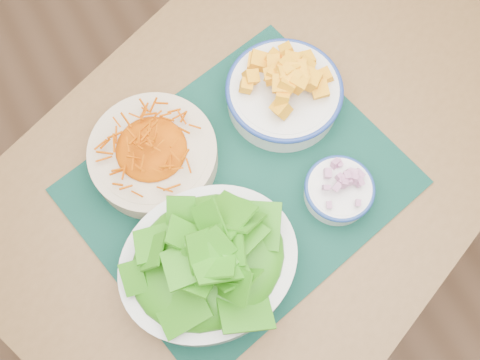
{
  "coord_description": "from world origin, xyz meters",
  "views": [
    {
      "loc": [
        -0.02,
        0.03,
        1.66
      ],
      "look_at": [
        0.13,
        0.31,
        0.78
      ],
      "focal_mm": 40.0,
      "sensor_mm": 36.0,
      "label": 1
    }
  ],
  "objects_px": {
    "placemat": "(240,186)",
    "squash_bowl": "(284,90)",
    "lettuce_bowl": "(208,261)",
    "onion_bowl": "(339,189)",
    "carrot_bowl": "(153,153)",
    "table": "(273,167)"
  },
  "relations": [
    {
      "from": "table",
      "to": "lettuce_bowl",
      "type": "relative_size",
      "value": 4.24
    },
    {
      "from": "squash_bowl",
      "to": "lettuce_bowl",
      "type": "height_order",
      "value": "lettuce_bowl"
    },
    {
      "from": "carrot_bowl",
      "to": "lettuce_bowl",
      "type": "xyz_separation_m",
      "value": [
        -0.01,
        -0.22,
        0.03
      ]
    },
    {
      "from": "onion_bowl",
      "to": "carrot_bowl",
      "type": "bearing_deg",
      "value": 139.8
    },
    {
      "from": "placemat",
      "to": "squash_bowl",
      "type": "height_order",
      "value": "squash_bowl"
    },
    {
      "from": "lettuce_bowl",
      "to": "onion_bowl",
      "type": "bearing_deg",
      "value": 5.35
    },
    {
      "from": "squash_bowl",
      "to": "onion_bowl",
      "type": "relative_size",
      "value": 1.96
    },
    {
      "from": "placemat",
      "to": "carrot_bowl",
      "type": "xyz_separation_m",
      "value": [
        -0.11,
        0.12,
        0.04
      ]
    },
    {
      "from": "placemat",
      "to": "carrot_bowl",
      "type": "bearing_deg",
      "value": 122.11
    },
    {
      "from": "lettuce_bowl",
      "to": "onion_bowl",
      "type": "height_order",
      "value": "lettuce_bowl"
    },
    {
      "from": "carrot_bowl",
      "to": "onion_bowl",
      "type": "xyz_separation_m",
      "value": [
        0.25,
        -0.21,
        -0.01
      ]
    },
    {
      "from": "squash_bowl",
      "to": "placemat",
      "type": "bearing_deg",
      "value": -144.47
    },
    {
      "from": "carrot_bowl",
      "to": "lettuce_bowl",
      "type": "relative_size",
      "value": 0.75
    },
    {
      "from": "carrot_bowl",
      "to": "onion_bowl",
      "type": "relative_size",
      "value": 1.9
    },
    {
      "from": "placemat",
      "to": "lettuce_bowl",
      "type": "relative_size",
      "value": 1.75
    },
    {
      "from": "carrot_bowl",
      "to": "lettuce_bowl",
      "type": "height_order",
      "value": "lettuce_bowl"
    },
    {
      "from": "placemat",
      "to": "squash_bowl",
      "type": "distance_m",
      "value": 0.19
    },
    {
      "from": "table",
      "to": "placemat",
      "type": "relative_size",
      "value": 2.43
    },
    {
      "from": "lettuce_bowl",
      "to": "squash_bowl",
      "type": "bearing_deg",
      "value": 42.28
    },
    {
      "from": "placemat",
      "to": "squash_bowl",
      "type": "xyz_separation_m",
      "value": [
        0.15,
        0.11,
        0.05
      ]
    },
    {
      "from": "table",
      "to": "placemat",
      "type": "height_order",
      "value": "placemat"
    },
    {
      "from": "table",
      "to": "squash_bowl",
      "type": "height_order",
      "value": "squash_bowl"
    }
  ]
}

